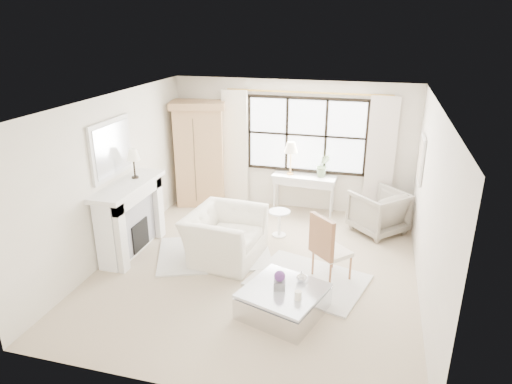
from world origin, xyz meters
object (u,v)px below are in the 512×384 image
(console_table, at_px, (304,194))
(coffee_table, at_px, (283,301))
(club_armchair, at_px, (225,236))
(armoire, at_px, (200,153))

(console_table, relative_size, coffee_table, 1.05)
(club_armchair, distance_m, coffee_table, 1.82)
(console_table, xyz_separation_m, club_armchair, (-0.95, -2.34, 0.02))
(armoire, height_order, console_table, armoire)
(armoire, xyz_separation_m, console_table, (2.25, 0.08, -0.74))
(console_table, height_order, club_armchair, club_armchair)
(armoire, bearing_deg, coffee_table, -69.33)
(armoire, bearing_deg, console_table, -13.45)
(console_table, xyz_separation_m, coffee_table, (0.33, -3.61, -0.22))
(club_armchair, bearing_deg, coffee_table, -129.21)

